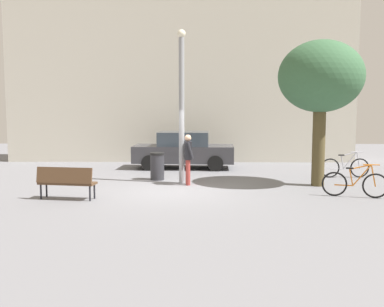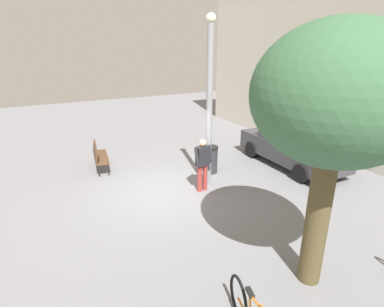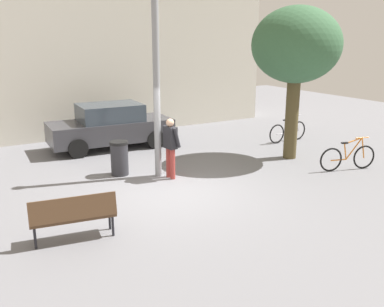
# 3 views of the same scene
# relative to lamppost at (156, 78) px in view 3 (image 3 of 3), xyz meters

# --- Properties ---
(ground_plane) EXTENTS (36.00, 36.00, 0.00)m
(ground_plane) POSITION_rel_lamppost_xyz_m (-0.28, -1.40, -2.73)
(ground_plane) COLOR slate
(building_facade) EXTENTS (16.44, 2.00, 8.28)m
(building_facade) POSITION_rel_lamppost_xyz_m (-0.28, 6.73, 1.41)
(building_facade) COLOR beige
(building_facade) RESTS_ON ground_plane
(lamppost) EXTENTS (0.28, 0.28, 5.12)m
(lamppost) POSITION_rel_lamppost_xyz_m (0.00, 0.00, 0.00)
(lamppost) COLOR gray
(lamppost) RESTS_ON ground_plane
(person_by_lamppost) EXTENTS (0.33, 0.61, 1.67)m
(person_by_lamppost) POSITION_rel_lamppost_xyz_m (0.22, -0.33, -1.76)
(person_by_lamppost) COLOR #9E3833
(person_by_lamppost) RESTS_ON ground_plane
(park_bench) EXTENTS (1.65, 0.70, 0.92)m
(park_bench) POSITION_rel_lamppost_xyz_m (-3.10, -2.75, -2.18)
(park_bench) COLOR #513823
(park_bench) RESTS_ON ground_plane
(plaza_tree) EXTENTS (2.71, 2.71, 4.71)m
(plaza_tree) POSITION_rel_lamppost_xyz_m (4.49, -0.44, 0.77)
(plaza_tree) COLOR brown
(plaza_tree) RESTS_ON ground_plane
(bicycle_orange) EXTENTS (1.76, 0.53, 0.97)m
(bicycle_orange) POSITION_rel_lamppost_xyz_m (5.04, -2.29, -2.34)
(bicycle_orange) COLOR black
(bicycle_orange) RESTS_ON ground_plane
(bicycle_silver) EXTENTS (1.81, 0.12, 0.97)m
(bicycle_silver) POSITION_rel_lamppost_xyz_m (5.96, 1.26, -2.34)
(bicycle_silver) COLOR black
(bicycle_silver) RESTS_ON ground_plane
(parked_car_charcoal) EXTENTS (4.27, 1.97, 1.55)m
(parked_car_charcoal) POSITION_rel_lamppost_xyz_m (-0.06, 3.69, -1.95)
(parked_car_charcoal) COLOR #38383D
(parked_car_charcoal) RESTS_ON ground_plane
(trash_bin) EXTENTS (0.51, 0.51, 0.97)m
(trash_bin) POSITION_rel_lamppost_xyz_m (-0.90, 0.65, -2.24)
(trash_bin) COLOR #2D2D33
(trash_bin) RESTS_ON ground_plane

